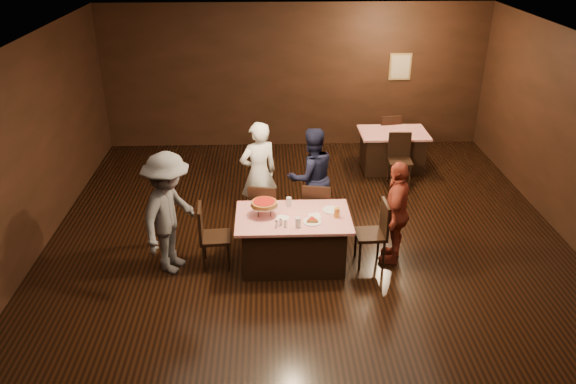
# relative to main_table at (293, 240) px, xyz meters

# --- Properties ---
(room) EXTENTS (10.00, 10.04, 3.02)m
(room) POSITION_rel_main_table_xyz_m (0.25, -0.25, 1.75)
(room) COLOR black
(room) RESTS_ON ground
(main_table) EXTENTS (1.60, 1.00, 0.77)m
(main_table) POSITION_rel_main_table_xyz_m (0.00, 0.00, 0.00)
(main_table) COLOR #B70C10
(main_table) RESTS_ON ground
(back_table) EXTENTS (1.30, 0.90, 0.77)m
(back_table) POSITION_rel_main_table_xyz_m (2.10, 3.32, 0.00)
(back_table) COLOR #AD0D0B
(back_table) RESTS_ON ground
(chair_far_left) EXTENTS (0.50, 0.50, 0.95)m
(chair_far_left) POSITION_rel_main_table_xyz_m (-0.40, 0.75, 0.09)
(chair_far_left) COLOR black
(chair_far_left) RESTS_ON ground
(chair_far_right) EXTENTS (0.49, 0.49, 0.95)m
(chair_far_right) POSITION_rel_main_table_xyz_m (0.40, 0.75, 0.09)
(chair_far_right) COLOR black
(chair_far_right) RESTS_ON ground
(chair_end_left) EXTENTS (0.45, 0.45, 0.95)m
(chair_end_left) POSITION_rel_main_table_xyz_m (-1.10, 0.00, 0.09)
(chair_end_left) COLOR black
(chair_end_left) RESTS_ON ground
(chair_end_right) EXTENTS (0.43, 0.43, 0.95)m
(chair_end_right) POSITION_rel_main_table_xyz_m (1.10, 0.00, 0.09)
(chair_end_right) COLOR black
(chair_end_right) RESTS_ON ground
(chair_back_near) EXTENTS (0.44, 0.44, 0.95)m
(chair_back_near) POSITION_rel_main_table_xyz_m (2.10, 2.62, 0.09)
(chair_back_near) COLOR black
(chair_back_near) RESTS_ON ground
(chair_back_far) EXTENTS (0.48, 0.48, 0.95)m
(chair_back_far) POSITION_rel_main_table_xyz_m (2.10, 3.92, 0.09)
(chair_back_far) COLOR black
(chair_back_far) RESTS_ON ground
(diner_white_jacket) EXTENTS (0.74, 0.63, 1.72)m
(diner_white_jacket) POSITION_rel_main_table_xyz_m (-0.49, 1.27, 0.47)
(diner_white_jacket) COLOR white
(diner_white_jacket) RESTS_ON ground
(diner_navy_hoodie) EXTENTS (0.95, 0.84, 1.63)m
(diner_navy_hoodie) POSITION_rel_main_table_xyz_m (0.34, 1.19, 0.43)
(diner_navy_hoodie) COLOR black
(diner_navy_hoodie) RESTS_ON ground
(diner_grey_knit) EXTENTS (1.01, 1.30, 1.76)m
(diner_grey_knit) POSITION_rel_main_table_xyz_m (-1.70, -0.06, 0.50)
(diner_grey_knit) COLOR #525256
(diner_grey_knit) RESTS_ON ground
(diner_red_shirt) EXTENTS (0.66, 0.98, 1.54)m
(diner_red_shirt) POSITION_rel_main_table_xyz_m (1.46, 0.06, 0.39)
(diner_red_shirt) COLOR maroon
(diner_red_shirt) RESTS_ON ground
(pizza_stand) EXTENTS (0.38, 0.38, 0.22)m
(pizza_stand) POSITION_rel_main_table_xyz_m (-0.40, 0.05, 0.57)
(pizza_stand) COLOR black
(pizza_stand) RESTS_ON main_table
(plate_with_slice) EXTENTS (0.25, 0.25, 0.06)m
(plate_with_slice) POSITION_rel_main_table_xyz_m (0.25, -0.18, 0.41)
(plate_with_slice) COLOR white
(plate_with_slice) RESTS_ON main_table
(plate_empty) EXTENTS (0.25, 0.25, 0.01)m
(plate_empty) POSITION_rel_main_table_xyz_m (0.55, 0.15, 0.39)
(plate_empty) COLOR white
(plate_empty) RESTS_ON main_table
(glass_front_left) EXTENTS (0.08, 0.08, 0.14)m
(glass_front_left) POSITION_rel_main_table_xyz_m (0.05, -0.30, 0.46)
(glass_front_left) COLOR silver
(glass_front_left) RESTS_ON main_table
(glass_amber) EXTENTS (0.08, 0.08, 0.14)m
(glass_amber) POSITION_rel_main_table_xyz_m (0.60, -0.05, 0.46)
(glass_amber) COLOR #BF7F26
(glass_amber) RESTS_ON main_table
(glass_back) EXTENTS (0.08, 0.08, 0.14)m
(glass_back) POSITION_rel_main_table_xyz_m (-0.05, 0.30, 0.46)
(glass_back) COLOR silver
(glass_back) RESTS_ON main_table
(condiments) EXTENTS (0.17, 0.10, 0.09)m
(condiments) POSITION_rel_main_table_xyz_m (-0.18, -0.28, 0.43)
(condiments) COLOR silver
(condiments) RESTS_ON main_table
(napkin_center) EXTENTS (0.19, 0.19, 0.01)m
(napkin_center) POSITION_rel_main_table_xyz_m (0.30, 0.00, 0.39)
(napkin_center) COLOR white
(napkin_center) RESTS_ON main_table
(napkin_left) EXTENTS (0.21, 0.21, 0.01)m
(napkin_left) POSITION_rel_main_table_xyz_m (-0.15, -0.05, 0.39)
(napkin_left) COLOR white
(napkin_left) RESTS_ON main_table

